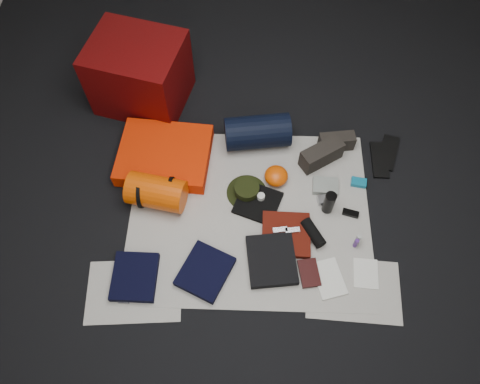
{
  "coord_description": "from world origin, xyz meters",
  "views": [
    {
      "loc": [
        -0.02,
        -1.39,
        2.82
      ],
      "look_at": [
        -0.07,
        0.11,
        0.1
      ],
      "focal_mm": 35.0,
      "sensor_mm": 36.0,
      "label": 1
    }
  ],
  "objects_px": {
    "sleeping_pad": "(165,155)",
    "stuff_sack": "(156,192)",
    "paperback_book": "(309,273)",
    "red_cabinet": "(140,74)",
    "compact_camera": "(326,200)",
    "navy_duffel": "(257,132)",
    "water_bottle": "(329,203)"
  },
  "relations": [
    {
      "from": "red_cabinet",
      "to": "paperback_book",
      "type": "bearing_deg",
      "value": -34.66
    },
    {
      "from": "water_bottle",
      "to": "paperback_book",
      "type": "bearing_deg",
      "value": -106.89
    },
    {
      "from": "paperback_book",
      "to": "water_bottle",
      "type": "bearing_deg",
      "value": 63.65
    },
    {
      "from": "compact_camera",
      "to": "paperback_book",
      "type": "distance_m",
      "value": 0.53
    },
    {
      "from": "red_cabinet",
      "to": "water_bottle",
      "type": "xyz_separation_m",
      "value": [
        1.35,
        -0.93,
        -0.16
      ]
    },
    {
      "from": "red_cabinet",
      "to": "paperback_book",
      "type": "relative_size",
      "value": 3.49
    },
    {
      "from": "water_bottle",
      "to": "paperback_book",
      "type": "relative_size",
      "value": 1.03
    },
    {
      "from": "water_bottle",
      "to": "compact_camera",
      "type": "relative_size",
      "value": 1.74
    },
    {
      "from": "water_bottle",
      "to": "paperback_book",
      "type": "distance_m",
      "value": 0.49
    },
    {
      "from": "sleeping_pad",
      "to": "stuff_sack",
      "type": "height_order",
      "value": "stuff_sack"
    },
    {
      "from": "compact_camera",
      "to": "stuff_sack",
      "type": "bearing_deg",
      "value": 173.27
    },
    {
      "from": "navy_duffel",
      "to": "water_bottle",
      "type": "height_order",
      "value": "navy_duffel"
    },
    {
      "from": "paperback_book",
      "to": "red_cabinet",
      "type": "bearing_deg",
      "value": 121.44
    },
    {
      "from": "stuff_sack",
      "to": "water_bottle",
      "type": "distance_m",
      "value": 1.14
    },
    {
      "from": "stuff_sack",
      "to": "paperback_book",
      "type": "bearing_deg",
      "value": -26.26
    },
    {
      "from": "red_cabinet",
      "to": "navy_duffel",
      "type": "distance_m",
      "value": 0.96
    },
    {
      "from": "sleeping_pad",
      "to": "stuff_sack",
      "type": "bearing_deg",
      "value": -91.76
    },
    {
      "from": "navy_duffel",
      "to": "water_bottle",
      "type": "bearing_deg",
      "value": -56.21
    },
    {
      "from": "stuff_sack",
      "to": "paperback_book",
      "type": "xyz_separation_m",
      "value": [
        1.0,
        -0.49,
        -0.1
      ]
    },
    {
      "from": "paperback_book",
      "to": "navy_duffel",
      "type": "bearing_deg",
      "value": 99.31
    },
    {
      "from": "compact_camera",
      "to": "paperback_book",
      "type": "bearing_deg",
      "value": -112.2
    },
    {
      "from": "navy_duffel",
      "to": "compact_camera",
      "type": "xyz_separation_m",
      "value": [
        0.47,
        -0.48,
        -0.1
      ]
    },
    {
      "from": "red_cabinet",
      "to": "paperback_book",
      "type": "distance_m",
      "value": 1.86
    },
    {
      "from": "sleeping_pad",
      "to": "stuff_sack",
      "type": "xyz_separation_m",
      "value": [
        -0.01,
        -0.33,
        0.05
      ]
    },
    {
      "from": "sleeping_pad",
      "to": "water_bottle",
      "type": "xyz_separation_m",
      "value": [
        1.13,
        -0.36,
        0.04
      ]
    },
    {
      "from": "red_cabinet",
      "to": "compact_camera",
      "type": "distance_m",
      "value": 1.62
    },
    {
      "from": "sleeping_pad",
      "to": "navy_duffel",
      "type": "xyz_separation_m",
      "value": [
        0.65,
        0.17,
        0.06
      ]
    },
    {
      "from": "sleeping_pad",
      "to": "paperback_book",
      "type": "relative_size",
      "value": 3.46
    },
    {
      "from": "red_cabinet",
      "to": "navy_duffel",
      "type": "bearing_deg",
      "value": -10.05
    },
    {
      "from": "navy_duffel",
      "to": "paperback_book",
      "type": "relative_size",
      "value": 2.52
    },
    {
      "from": "stuff_sack",
      "to": "navy_duffel",
      "type": "bearing_deg",
      "value": 37.32
    },
    {
      "from": "sleeping_pad",
      "to": "compact_camera",
      "type": "distance_m",
      "value": 1.16
    }
  ]
}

